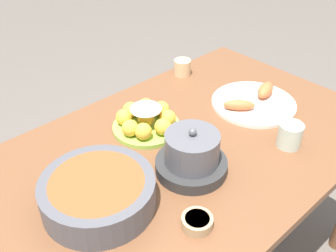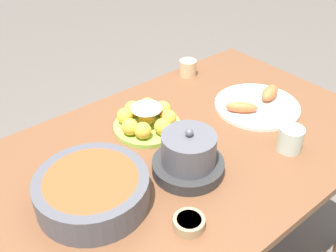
{
  "view_description": "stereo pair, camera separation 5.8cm",
  "coord_description": "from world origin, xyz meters",
  "px_view_note": "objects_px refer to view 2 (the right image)",
  "views": [
    {
      "loc": [
        0.76,
        0.71,
        1.54
      ],
      "look_at": [
        0.03,
        -0.08,
        0.77
      ],
      "focal_mm": 42.0,
      "sensor_mm": 36.0,
      "label": 1
    },
    {
      "loc": [
        0.72,
        0.75,
        1.54
      ],
      "look_at": [
        0.03,
        -0.08,
        0.77
      ],
      "focal_mm": 42.0,
      "sensor_mm": 36.0,
      "label": 2
    }
  ],
  "objects_px": {
    "sauce_bowl": "(189,223)",
    "cup_near": "(188,68)",
    "dining_table": "(189,165)",
    "seafood_platter": "(257,104)",
    "cake_plate": "(147,119)",
    "cup_far": "(290,139)",
    "warming_pot": "(188,156)",
    "serving_bowl": "(92,190)"
  },
  "relations": [
    {
      "from": "cup_near",
      "to": "warming_pot",
      "type": "relative_size",
      "value": 0.33
    },
    {
      "from": "cup_near",
      "to": "sauce_bowl",
      "type": "bearing_deg",
      "value": 47.97
    },
    {
      "from": "sauce_bowl",
      "to": "cup_near",
      "type": "relative_size",
      "value": 1.16
    },
    {
      "from": "dining_table",
      "to": "serving_bowl",
      "type": "xyz_separation_m",
      "value": [
        0.38,
        0.02,
        0.14
      ]
    },
    {
      "from": "cake_plate",
      "to": "cup_far",
      "type": "bearing_deg",
      "value": 125.81
    },
    {
      "from": "cup_far",
      "to": "dining_table",
      "type": "bearing_deg",
      "value": -45.39
    },
    {
      "from": "dining_table",
      "to": "sauce_bowl",
      "type": "relative_size",
      "value": 16.05
    },
    {
      "from": "dining_table",
      "to": "cup_near",
      "type": "height_order",
      "value": "cup_near"
    },
    {
      "from": "cup_near",
      "to": "cup_far",
      "type": "height_order",
      "value": "cup_far"
    },
    {
      "from": "seafood_platter",
      "to": "warming_pot",
      "type": "distance_m",
      "value": 0.46
    },
    {
      "from": "serving_bowl",
      "to": "cup_near",
      "type": "xyz_separation_m",
      "value": [
        -0.7,
        -0.39,
        -0.01
      ]
    },
    {
      "from": "cup_near",
      "to": "cake_plate",
      "type": "bearing_deg",
      "value": 28.06
    },
    {
      "from": "cake_plate",
      "to": "seafood_platter",
      "type": "height_order",
      "value": "cake_plate"
    },
    {
      "from": "cake_plate",
      "to": "serving_bowl",
      "type": "distance_m",
      "value": 0.38
    },
    {
      "from": "cake_plate",
      "to": "cup_far",
      "type": "xyz_separation_m",
      "value": [
        -0.28,
        0.39,
        0.01
      ]
    },
    {
      "from": "serving_bowl",
      "to": "warming_pot",
      "type": "bearing_deg",
      "value": 165.56
    },
    {
      "from": "serving_bowl",
      "to": "cup_near",
      "type": "height_order",
      "value": "serving_bowl"
    },
    {
      "from": "sauce_bowl",
      "to": "cup_near",
      "type": "height_order",
      "value": "cup_near"
    },
    {
      "from": "dining_table",
      "to": "seafood_platter",
      "type": "distance_m",
      "value": 0.36
    },
    {
      "from": "dining_table",
      "to": "serving_bowl",
      "type": "distance_m",
      "value": 0.41
    },
    {
      "from": "cake_plate",
      "to": "cup_far",
      "type": "height_order",
      "value": "cake_plate"
    },
    {
      "from": "cup_near",
      "to": "cup_far",
      "type": "relative_size",
      "value": 0.87
    },
    {
      "from": "warming_pot",
      "to": "serving_bowl",
      "type": "bearing_deg",
      "value": -14.44
    },
    {
      "from": "warming_pot",
      "to": "dining_table",
      "type": "bearing_deg",
      "value": -135.04
    },
    {
      "from": "cake_plate",
      "to": "cup_far",
      "type": "relative_size",
      "value": 2.85
    },
    {
      "from": "cup_far",
      "to": "warming_pot",
      "type": "height_order",
      "value": "warming_pot"
    },
    {
      "from": "serving_bowl",
      "to": "cup_far",
      "type": "bearing_deg",
      "value": 161.39
    },
    {
      "from": "sauce_bowl",
      "to": "warming_pot",
      "type": "xyz_separation_m",
      "value": [
        -0.14,
        -0.16,
        0.04
      ]
    },
    {
      "from": "dining_table",
      "to": "seafood_platter",
      "type": "height_order",
      "value": "seafood_platter"
    },
    {
      "from": "warming_pot",
      "to": "cup_near",
      "type": "bearing_deg",
      "value": -132.19
    },
    {
      "from": "cake_plate",
      "to": "dining_table",
      "type": "bearing_deg",
      "value": 109.05
    },
    {
      "from": "dining_table",
      "to": "cup_near",
      "type": "xyz_separation_m",
      "value": [
        -0.32,
        -0.36,
        0.13
      ]
    },
    {
      "from": "serving_bowl",
      "to": "warming_pot",
      "type": "relative_size",
      "value": 1.43
    },
    {
      "from": "cake_plate",
      "to": "cup_near",
      "type": "bearing_deg",
      "value": -151.94
    },
    {
      "from": "warming_pot",
      "to": "sauce_bowl",
      "type": "bearing_deg",
      "value": 48.42
    },
    {
      "from": "dining_table",
      "to": "cup_near",
      "type": "relative_size",
      "value": 18.66
    },
    {
      "from": "cup_near",
      "to": "warming_pot",
      "type": "bearing_deg",
      "value": 47.81
    },
    {
      "from": "seafood_platter",
      "to": "cup_far",
      "type": "bearing_deg",
      "value": 62.67
    },
    {
      "from": "serving_bowl",
      "to": "sauce_bowl",
      "type": "relative_size",
      "value": 3.76
    },
    {
      "from": "dining_table",
      "to": "seafood_platter",
      "type": "xyz_separation_m",
      "value": [
        -0.35,
        -0.0,
        0.11
      ]
    },
    {
      "from": "seafood_platter",
      "to": "cup_far",
      "type": "xyz_separation_m",
      "value": [
        0.12,
        0.23,
        0.03
      ]
    },
    {
      "from": "dining_table",
      "to": "cup_far",
      "type": "xyz_separation_m",
      "value": [
        -0.23,
        0.23,
        0.14
      ]
    }
  ]
}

